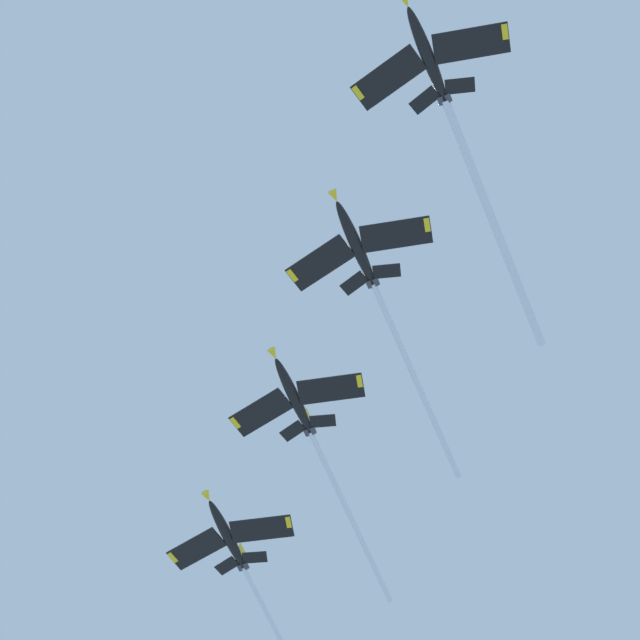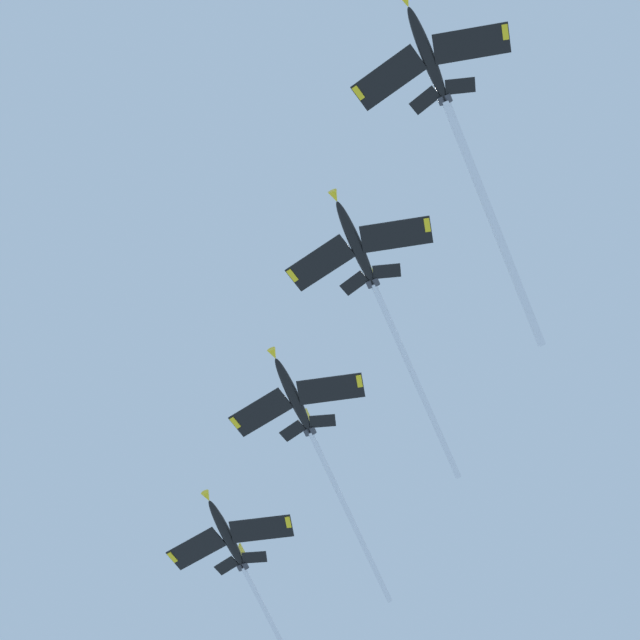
{
  "view_description": "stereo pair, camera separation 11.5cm",
  "coord_description": "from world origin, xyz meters",
  "views": [
    {
      "loc": [
        -15.35,
        -28.27,
        1.88
      ],
      "look_at": [
        24.37,
        53.09,
        121.47
      ],
      "focal_mm": 63.71,
      "sensor_mm": 36.0,
      "label": 1
    },
    {
      "loc": [
        -15.45,
        -28.22,
        1.88
      ],
      "look_at": [
        24.37,
        53.09,
        121.47
      ],
      "focal_mm": 63.71,
      "sensor_mm": 36.0,
      "label": 2
    }
  ],
  "objects": [
    {
      "name": "jet_fourth",
      "position": [
        31.73,
        93.33,
        112.6
      ],
      "size": [
        35.29,
        32.17,
        13.34
      ],
      "color": "black"
    },
    {
      "name": "jet_third",
      "position": [
        30.68,
        68.93,
        117.99
      ],
      "size": [
        33.19,
        30.24,
        12.57
      ],
      "color": "black"
    },
    {
      "name": "jet_second",
      "position": [
        28.52,
        45.3,
        121.53
      ],
      "size": [
        34.01,
        30.65,
        12.44
      ],
      "color": "black"
    },
    {
      "name": "jet_lead",
      "position": [
        28.82,
        23.32,
        125.81
      ],
      "size": [
        36.92,
        33.02,
        13.93
      ],
      "color": "black"
    }
  ]
}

